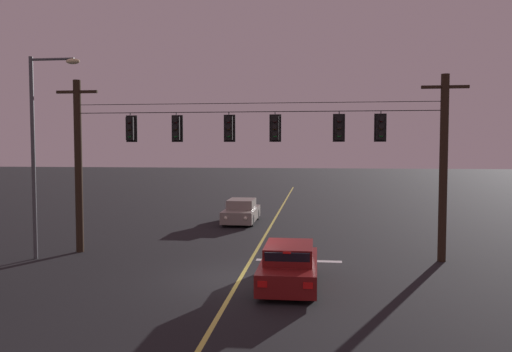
% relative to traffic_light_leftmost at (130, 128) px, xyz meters
% --- Properties ---
extents(ground_plane, '(180.00, 180.00, 0.00)m').
position_rel_traffic_light_leftmost_xyz_m(ground_plane, '(5.19, -3.68, -5.29)').
color(ground_plane, black).
extents(lane_centre_stripe, '(0.14, 60.00, 0.01)m').
position_rel_traffic_light_leftmost_xyz_m(lane_centre_stripe, '(5.19, 6.02, -5.28)').
color(lane_centre_stripe, '#D1C64C').
rests_on(lane_centre_stripe, ground).
extents(stop_bar_paint, '(3.40, 0.36, 0.01)m').
position_rel_traffic_light_leftmost_xyz_m(stop_bar_paint, '(7.09, -0.58, -5.28)').
color(stop_bar_paint, silver).
rests_on(stop_bar_paint, ground).
extents(signal_span_assembly, '(16.83, 0.32, 7.34)m').
position_rel_traffic_light_leftmost_xyz_m(signal_span_assembly, '(5.19, 0.02, -1.47)').
color(signal_span_assembly, '#2D2116').
rests_on(signal_span_assembly, ground).
extents(traffic_light_leftmost, '(0.48, 0.41, 1.22)m').
position_rel_traffic_light_leftmost_xyz_m(traffic_light_leftmost, '(0.00, 0.00, 0.00)').
color(traffic_light_leftmost, black).
extents(traffic_light_left_inner, '(0.48, 0.41, 1.22)m').
position_rel_traffic_light_leftmost_xyz_m(traffic_light_left_inner, '(1.98, 0.00, 0.00)').
color(traffic_light_left_inner, black).
extents(traffic_light_centre, '(0.48, 0.41, 1.22)m').
position_rel_traffic_light_leftmost_xyz_m(traffic_light_centre, '(4.19, 0.00, 0.00)').
color(traffic_light_centre, black).
extents(traffic_light_right_inner, '(0.48, 0.41, 1.22)m').
position_rel_traffic_light_leftmost_xyz_m(traffic_light_right_inner, '(6.08, 0.00, 0.00)').
color(traffic_light_right_inner, black).
extents(traffic_light_rightmost, '(0.48, 0.41, 1.22)m').
position_rel_traffic_light_leftmost_xyz_m(traffic_light_rightmost, '(8.65, 0.00, 0.00)').
color(traffic_light_rightmost, black).
extents(traffic_light_far_right, '(0.48, 0.41, 1.22)m').
position_rel_traffic_light_leftmost_xyz_m(traffic_light_far_right, '(10.28, 0.00, 0.00)').
color(traffic_light_far_right, black).
extents(car_waiting_near_lane, '(1.80, 4.33, 1.39)m').
position_rel_traffic_light_leftmost_xyz_m(car_waiting_near_lane, '(6.90, -4.24, -4.64)').
color(car_waiting_near_lane, maroon).
rests_on(car_waiting_near_lane, ground).
extents(car_oncoming_lead, '(1.80, 4.42, 1.39)m').
position_rel_traffic_light_leftmost_xyz_m(car_oncoming_lead, '(3.32, 9.21, -4.64)').
color(car_oncoming_lead, gray).
rests_on(car_oncoming_lead, ground).
extents(street_lamp_corner, '(2.11, 0.30, 8.08)m').
position_rel_traffic_light_leftmost_xyz_m(street_lamp_corner, '(-3.17, -1.49, -0.44)').
color(street_lamp_corner, '#4C4F54').
rests_on(street_lamp_corner, ground).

